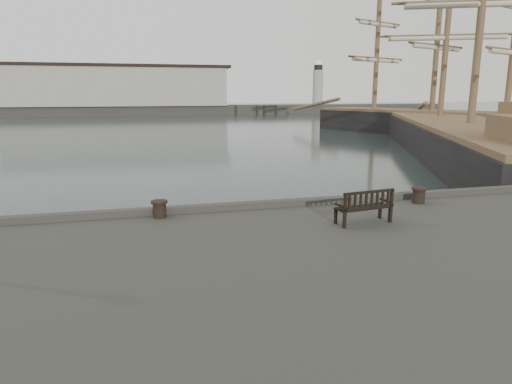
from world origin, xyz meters
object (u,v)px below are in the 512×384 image
at_px(bollard_left, 160,209).
at_px(tall_ship_far, 430,128).
at_px(bench, 364,213).
at_px(bollard_right, 419,195).
at_px(tall_ship_main, 468,148).

height_order(bollard_left, tall_ship_far, tall_ship_far).
xyz_separation_m(bench, tall_ship_far, (27.18, 35.82, -1.00)).
bearing_deg(bollard_left, bench, -20.45).
bearing_deg(bollard_right, bench, -149.49).
xyz_separation_m(tall_ship_main, tall_ship_far, (8.77, 17.05, 0.10)).
distance_m(bollard_left, bollard_right, 7.48).
distance_m(bollard_right, tall_ship_main, 23.43).
bearing_deg(tall_ship_main, bench, -109.52).
bearing_deg(tall_ship_main, tall_ship_far, 87.73).
height_order(bollard_left, bollard_right, bollard_right).
height_order(bench, bollard_left, bench).
distance_m(bollard_right, tall_ship_far, 42.21).
bearing_deg(bollard_left, tall_ship_far, 46.67).
bearing_deg(tall_ship_far, bench, -148.96).
xyz_separation_m(bollard_left, tall_ship_main, (23.31, 16.94, -1.05)).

